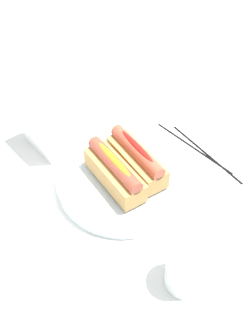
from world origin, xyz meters
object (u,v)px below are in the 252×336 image
Objects in this scene: chopstick_far at (206,153)px; serving_bowl at (126,180)px; hotdog_front at (137,159)px; water_glass at (187,268)px; chopstick_near at (193,147)px; napkin_box at (41,122)px; hotdog_back at (115,171)px.

serving_bowl is at bearing 84.80° from chopstick_far.
hotdog_front is 1.68× the size of water_glass.
chopstick_near is at bearing -83.95° from serving_bowl.
water_glass is 0.60× the size of napkin_box.
serving_bowl reaches higher than chopstick_far.
chopstick_near is (-0.17, -0.28, -0.07)m from napkin_box.
napkin_box is (0.19, 0.12, 0.02)m from hotdog_front.
serving_bowl is at bearing 86.22° from chopstick_near.
hotdog_back is 0.22m from chopstick_near.
napkin_box is (0.42, 0.07, 0.04)m from water_glass.
napkin_box is 0.34m from chopstick_near.
chopstick_near is at bearing -40.99° from water_glass.
hotdog_back is at bearing 85.96° from chopstick_far.
napkin_box is 0.68× the size of chopstick_far.
hotdog_front reaches higher than chopstick_near.
water_glass is 0.43m from napkin_box.
napkin_box is at bearing 49.01° from chopstick_near.
chopstick_far is (0.22, -0.23, -0.04)m from water_glass.
water_glass is 0.41× the size of chopstick_near.
hotdog_front is at bearing -156.91° from napkin_box.
water_glass is at bearing 131.44° from chopstick_far.
hotdog_front is 0.06m from hotdog_back.
hotdog_back is at bearing 96.80° from serving_bowl.
hotdog_front is 0.99× the size of hotdog_back.
hotdog_front reaches higher than serving_bowl.
hotdog_front reaches higher than water_glass.
chopstick_near is (0.02, -0.22, -0.06)m from hotdog_back.
water_glass reaches higher than serving_bowl.
serving_bowl is at bearing -163.62° from napkin_box.
napkin_box is at bearing 32.70° from hotdog_front.
chopstick_near is (0.25, -0.22, -0.04)m from water_glass.
hotdog_back is at bearing -0.05° from water_glass.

